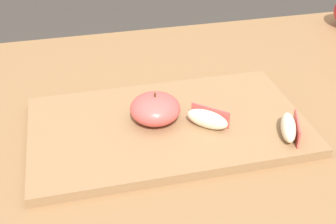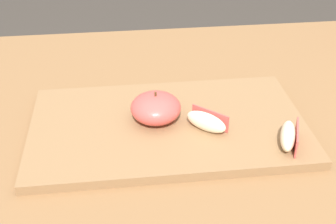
# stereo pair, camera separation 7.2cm
# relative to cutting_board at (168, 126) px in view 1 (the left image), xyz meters

# --- Properties ---
(dining_table) EXTENTS (1.45, 0.84, 0.74)m
(dining_table) POSITION_rel_cutting_board_xyz_m (0.03, 0.01, -0.10)
(dining_table) COLOR brown
(dining_table) RESTS_ON ground_plane
(cutting_board) EXTENTS (0.46, 0.26, 0.02)m
(cutting_board) POSITION_rel_cutting_board_xyz_m (0.00, 0.00, 0.00)
(cutting_board) COLOR olive
(cutting_board) RESTS_ON dining_table
(apple_half_skin_up) EXTENTS (0.08, 0.08, 0.05)m
(apple_half_skin_up) POSITION_rel_cutting_board_xyz_m (-0.02, 0.01, 0.03)
(apple_half_skin_up) COLOR #D14C47
(apple_half_skin_up) RESTS_ON cutting_board
(apple_wedge_left) EXTENTS (0.05, 0.07, 0.03)m
(apple_wedge_left) POSITION_rel_cutting_board_xyz_m (0.18, -0.08, 0.02)
(apple_wedge_left) COLOR beige
(apple_wedge_left) RESTS_ON cutting_board
(apple_wedge_near_knife) EXTENTS (0.07, 0.07, 0.03)m
(apple_wedge_near_knife) POSITION_rel_cutting_board_xyz_m (0.06, -0.03, 0.02)
(apple_wedge_near_knife) COLOR beige
(apple_wedge_near_knife) RESTS_ON cutting_board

